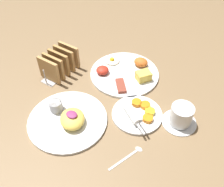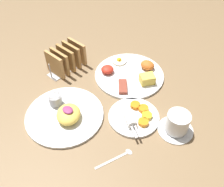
{
  "view_description": "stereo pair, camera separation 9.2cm",
  "coord_description": "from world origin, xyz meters",
  "px_view_note": "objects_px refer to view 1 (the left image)",
  "views": [
    {
      "loc": [
        0.39,
        -0.5,
        0.69
      ],
      "look_at": [
        0.03,
        0.05,
        0.03
      ],
      "focal_mm": 40.0,
      "sensor_mm": 36.0,
      "label": 1
    },
    {
      "loc": [
        0.46,
        -0.44,
        0.69
      ],
      "look_at": [
        0.03,
        0.05,
        0.03
      ],
      "focal_mm": 40.0,
      "sensor_mm": 36.0,
      "label": 2
    }
  ],
  "objects_px": {
    "toast_rack": "(59,63)",
    "plate_breakfast": "(125,72)",
    "plate_condiments": "(137,113)",
    "coffee_cup": "(181,116)",
    "plate_foreground": "(68,118)"
  },
  "relations": [
    {
      "from": "plate_foreground",
      "to": "toast_rack",
      "type": "height_order",
      "value": "toast_rack"
    },
    {
      "from": "toast_rack",
      "to": "coffee_cup",
      "type": "relative_size",
      "value": 1.5
    },
    {
      "from": "plate_condiments",
      "to": "toast_rack",
      "type": "xyz_separation_m",
      "value": [
        -0.38,
        0.03,
        0.04
      ]
    },
    {
      "from": "coffee_cup",
      "to": "plate_foreground",
      "type": "bearing_deg",
      "value": -147.79
    },
    {
      "from": "toast_rack",
      "to": "coffee_cup",
      "type": "height_order",
      "value": "toast_rack"
    },
    {
      "from": "plate_breakfast",
      "to": "plate_foreground",
      "type": "relative_size",
      "value": 1.03
    },
    {
      "from": "plate_breakfast",
      "to": "coffee_cup",
      "type": "distance_m",
      "value": 0.32
    },
    {
      "from": "plate_condiments",
      "to": "coffee_cup",
      "type": "xyz_separation_m",
      "value": [
        0.14,
        0.05,
        0.02
      ]
    },
    {
      "from": "plate_foreground",
      "to": "coffee_cup",
      "type": "xyz_separation_m",
      "value": [
        0.33,
        0.21,
        0.02
      ]
    },
    {
      "from": "toast_rack",
      "to": "plate_breakfast",
      "type": "bearing_deg",
      "value": 31.09
    },
    {
      "from": "plate_foreground",
      "to": "coffee_cup",
      "type": "distance_m",
      "value": 0.39
    },
    {
      "from": "plate_condiments",
      "to": "coffee_cup",
      "type": "distance_m",
      "value": 0.15
    },
    {
      "from": "plate_foreground",
      "to": "coffee_cup",
      "type": "height_order",
      "value": "coffee_cup"
    },
    {
      "from": "plate_foreground",
      "to": "toast_rack",
      "type": "xyz_separation_m",
      "value": [
        -0.2,
        0.18,
        0.03
      ]
    },
    {
      "from": "plate_condiments",
      "to": "toast_rack",
      "type": "bearing_deg",
      "value": 175.62
    }
  ]
}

